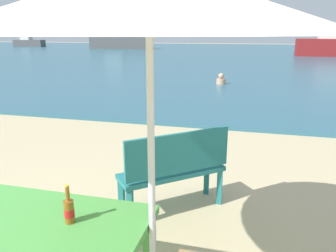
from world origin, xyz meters
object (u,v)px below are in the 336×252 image
picnic_table_green (41,236)px  bench_teal_center (175,167)px  swimmer_person (221,80)px  beer_bottle_amber (69,209)px  boat_tanker (29,42)px  boat_barge (119,41)px

picnic_table_green → bench_teal_center: (0.53, 1.60, -0.11)m
swimmer_person → beer_bottle_amber: bearing=-89.8°
beer_bottle_amber → boat_tanker: boat_tanker is taller
beer_bottle_amber → bench_teal_center: bearing=77.8°
bench_teal_center → boat_tanker: boat_tanker is taller
boat_barge → boat_tanker: (-14.17, 2.60, -0.35)m
bench_teal_center → swimmer_person: (-0.37, 9.11, -0.30)m
picnic_table_green → beer_bottle_amber: (0.20, 0.04, 0.20)m
beer_bottle_amber → swimmer_person: size_ratio=0.65×
bench_teal_center → swimmer_person: bearing=92.3°
beer_bottle_amber → boat_barge: size_ratio=0.04×
bench_teal_center → boat_barge: size_ratio=0.16×
beer_bottle_amber → swimmer_person: bearing=90.2°
beer_bottle_amber → bench_teal_center: size_ratio=0.23×
beer_bottle_amber → boat_tanker: bearing=127.0°
swimmer_person → boat_tanker: (-28.36, 27.03, 0.40)m
picnic_table_green → swimmer_person: picnic_table_green is taller
picnic_table_green → bench_teal_center: bench_teal_center is taller
boat_barge → beer_bottle_amber: bearing=-67.9°
picnic_table_green → boat_tanker: (-28.20, 37.74, -0.01)m
picnic_table_green → boat_barge: bearing=111.8°
picnic_table_green → boat_barge: (-14.03, 35.14, 0.34)m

